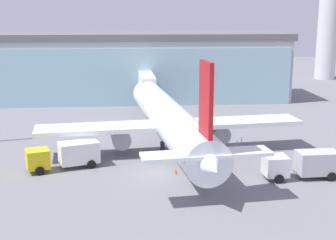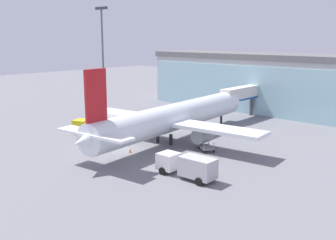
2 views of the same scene
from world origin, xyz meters
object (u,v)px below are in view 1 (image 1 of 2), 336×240
Objects in this scene: airplane at (169,120)px; fuel_truck at (304,164)px; catering_truck at (66,155)px; safety_cone_nose at (176,171)px; baggage_cart at (230,146)px; safety_cone_wingtip at (45,159)px; jet_bridge at (147,83)px.

fuel_truck is at bearing -138.19° from airplane.
airplane reaches higher than catering_truck.
airplane is at bearing -170.72° from catering_truck.
catering_truck reaches higher than safety_cone_nose.
baggage_cart is 21.06m from safety_cone_wingtip.
jet_bridge is 3.53× the size of baggage_cart.
safety_cone_nose is (11.03, -2.91, -1.19)m from catering_truck.
jet_bridge is 0.29× the size of airplane.
safety_cone_wingtip is (-2.55, 2.51, -1.19)m from catering_truck.
baggage_cart is at bearing 45.86° from safety_cone_nose.
baggage_cart is (18.39, 4.68, -0.97)m from catering_truck.
fuel_truck is at bearing 149.35° from catering_truck.
catering_truck is 19.00m from baggage_cart.
jet_bridge is 1.55× the size of fuel_truck.
catering_truck is at bearing -13.93° from fuel_truck.
fuel_truck is 11.27m from baggage_cart.
baggage_cart reaches higher than safety_cone_nose.
catering_truck is 23.86m from fuel_truck.
catering_truck is 2.38× the size of baggage_cart.
safety_cone_wingtip is at bearing 158.26° from safety_cone_nose.
fuel_truck is at bearing -11.83° from safety_cone_nose.
jet_bridge reaches higher than safety_cone_nose.
catering_truck is at bearing 159.72° from jet_bridge.
airplane reaches higher than safety_cone_nose.
airplane is 16.44m from fuel_truck.
safety_cone_wingtip is (-12.60, -24.94, -4.46)m from jet_bridge.
fuel_truck is (13.18, -32.91, -3.26)m from jet_bridge.
safety_cone_nose is at bearing 172.93° from airplane.
catering_truck reaches higher than baggage_cart.
jet_bridge is 20.60× the size of safety_cone_wingtip.
catering_truck is at bearing 111.74° from airplane.
baggage_cart is (-4.84, 10.14, -0.97)m from fuel_truck.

